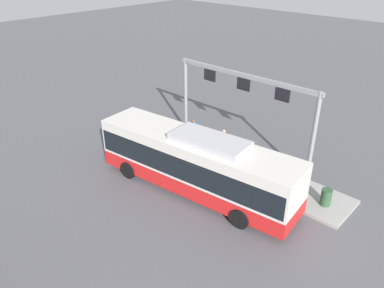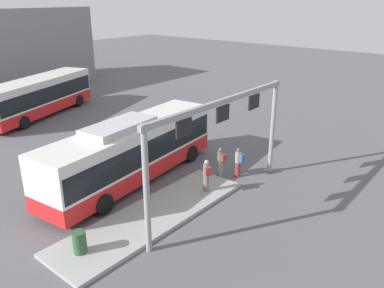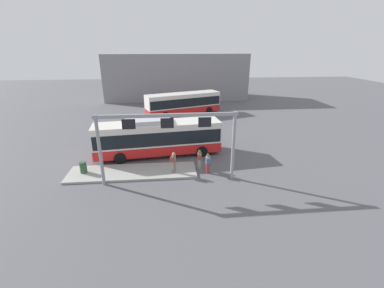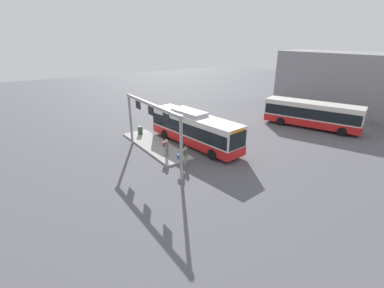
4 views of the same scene
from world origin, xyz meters
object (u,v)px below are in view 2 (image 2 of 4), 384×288
bus_background_left (38,95)px  person_boarding (221,161)px  person_waiting_near (207,175)px  person_waiting_mid (238,162)px  trash_bin (80,242)px  bus_main (132,149)px

bus_background_left → person_boarding: (0.12, -18.25, -0.89)m
person_waiting_near → person_waiting_mid: person_waiting_near is taller
person_boarding → trash_bin: person_boarding is taller
person_boarding → trash_bin: size_ratio=1.86×
person_boarding → person_waiting_near: size_ratio=1.00×
person_waiting_near → person_waiting_mid: (2.67, -0.12, -0.16)m
bus_background_left → person_waiting_near: size_ratio=6.63×
person_waiting_near → bus_main: bearing=50.6°
bus_main → person_waiting_near: bearing=-78.9°
bus_main → person_waiting_mid: bearing=-52.8°
person_boarding → person_waiting_near: bearing=118.7°
person_boarding → person_waiting_mid: (0.56, -0.79, 0.00)m
person_boarding → trash_bin: bearing=101.4°
bus_main → person_boarding: 4.82m
bus_main → trash_bin: 6.76m
bus_main → trash_bin: bus_main is taller
person_waiting_mid → trash_bin: 9.72m
person_boarding → person_waiting_mid: size_ratio=1.00×
bus_main → trash_bin: size_ratio=12.71×
bus_background_left → person_waiting_mid: size_ratio=6.63×
bus_main → bus_background_left: 15.28m
bus_main → bus_background_left: bearing=71.1°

